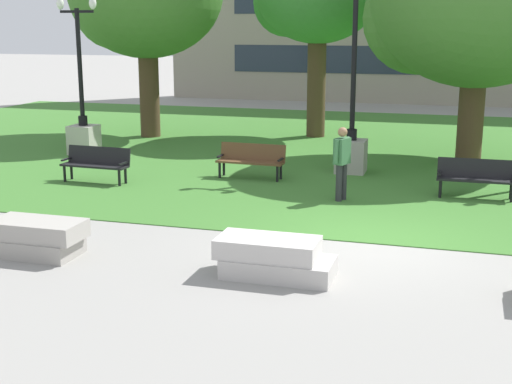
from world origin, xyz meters
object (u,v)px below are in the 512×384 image
park_bench_far_left (96,162)px  concrete_block_left (274,258)px  park_bench_near_left (476,176)px  concrete_block_center (33,238)px  park_bench_far_right (251,159)px  person_bystander_near_lawn (342,160)px  lamp_post_left (83,123)px  lamp_post_center (352,133)px

park_bench_far_left → concrete_block_left: bearing=-41.5°
park_bench_near_left → concrete_block_center: bearing=-138.9°
park_bench_far_right → person_bystander_near_lawn: bearing=-33.2°
concrete_block_center → park_bench_far_left: 5.92m
park_bench_far_left → person_bystander_near_lawn: person_bystander_near_lawn is taller
concrete_block_center → park_bench_near_left: bearing=41.1°
concrete_block_center → park_bench_near_left: size_ratio=1.06×
concrete_block_center → person_bystander_near_lawn: size_ratio=1.12×
lamp_post_left → person_bystander_near_lawn: 9.53m
concrete_block_left → person_bystander_near_lawn: 5.36m
park_bench_far_left → park_bench_far_right: bearing=23.3°
park_bench_far_left → lamp_post_center: size_ratio=0.33×
lamp_post_center → person_bystander_near_lawn: 3.25m
lamp_post_center → lamp_post_left: lamp_post_center is taller
concrete_block_left → park_bench_near_left: (3.20, 6.49, 0.23)m
park_bench_far_right → lamp_post_left: 6.38m
park_bench_near_left → park_bench_far_left: bearing=-174.0°
concrete_block_left → lamp_post_left: size_ratio=0.39×
park_bench_near_left → lamp_post_left: bearing=167.9°
park_bench_far_right → lamp_post_left: lamp_post_left is taller
park_bench_far_left → lamp_post_center: 6.88m
lamp_post_left → person_bystander_near_lawn: bearing=-22.9°
lamp_post_center → lamp_post_left: (-8.50, 0.47, -0.11)m
person_bystander_near_lawn → concrete_block_center: bearing=-130.2°
park_bench_far_left → lamp_post_left: lamp_post_left is taller
park_bench_far_left → person_bystander_near_lawn: bearing=-1.6°
lamp_post_center → person_bystander_near_lawn: size_ratio=3.22×
concrete_block_center → park_bench_far_right: size_ratio=1.05×
park_bench_far_right → lamp_post_center: size_ratio=0.33×
park_bench_far_right → lamp_post_center: bearing=31.1°
lamp_post_left → concrete_block_left: bearing=-46.4°
concrete_block_left → park_bench_far_left: 8.30m
park_bench_far_left → lamp_post_center: lamp_post_center is taller
concrete_block_left → lamp_post_center: lamp_post_center is taller
concrete_block_left → park_bench_far_right: size_ratio=1.05×
concrete_block_center → person_bystander_near_lawn: (4.61, 5.46, 0.68)m
concrete_block_left → person_bystander_near_lawn: size_ratio=1.12×
concrete_block_center → concrete_block_left: same height
lamp_post_left → park_bench_far_left: bearing=-56.1°
park_bench_near_left → lamp_post_center: 3.92m
concrete_block_left → concrete_block_center: bearing=-178.2°
lamp_post_center → lamp_post_left: bearing=176.9°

